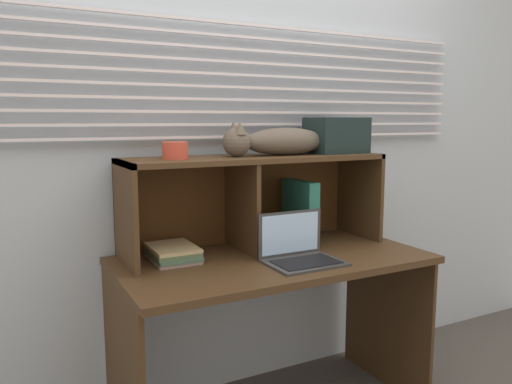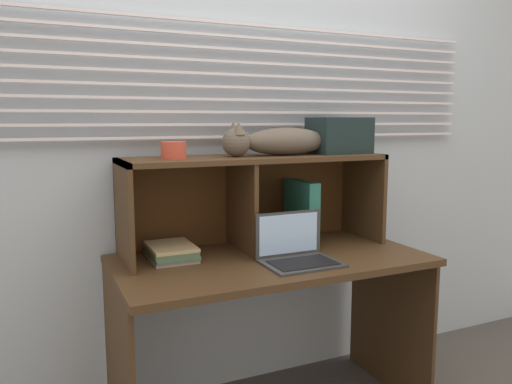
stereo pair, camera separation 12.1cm
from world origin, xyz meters
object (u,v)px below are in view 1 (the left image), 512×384
at_px(binder_upright, 300,212).
at_px(book_stack, 173,253).
at_px(laptop, 300,252).
at_px(storage_box, 336,135).
at_px(small_basket, 175,150).
at_px(cat, 280,142).

distance_m(binder_upright, book_stack, 0.64).
relative_size(laptop, storage_box, 1.14).
bearing_deg(small_basket, book_stack, -170.30).
xyz_separation_m(book_stack, storage_box, (0.83, 0.00, 0.48)).
height_order(cat, small_basket, cat).
bearing_deg(book_stack, binder_upright, 0.34).
xyz_separation_m(laptop, storage_box, (0.37, 0.27, 0.47)).
bearing_deg(cat, small_basket, -180.00).
relative_size(binder_upright, small_basket, 2.86).
bearing_deg(binder_upright, cat, 180.00).
xyz_separation_m(binder_upright, small_basket, (-0.61, 0.00, 0.31)).
bearing_deg(laptop, cat, 77.76).
bearing_deg(binder_upright, book_stack, -179.66).
height_order(cat, binder_upright, cat).
height_order(binder_upright, storage_box, storage_box).
distance_m(laptop, book_stack, 0.53).
distance_m(cat, storage_box, 0.32).
distance_m(cat, binder_upright, 0.35).
distance_m(laptop, binder_upright, 0.34).
bearing_deg(storage_box, binder_upright, 180.00).
xyz_separation_m(cat, small_basket, (-0.50, -0.00, -0.03)).
bearing_deg(small_basket, storage_box, 0.00).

